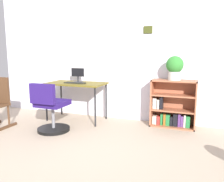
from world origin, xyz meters
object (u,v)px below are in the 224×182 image
at_px(keyboard, 75,83).
at_px(potted_plant_on_shelf, 175,67).
at_px(desk, 76,86).
at_px(office_chair, 51,111).
at_px(monitor, 78,75).
at_px(bookshelf_low, 172,106).

relative_size(keyboard, potted_plant_on_shelf, 0.99).
distance_m(desk, potted_plant_on_shelf, 1.79).
bearing_deg(office_chair, keyboard, 83.24).
relative_size(desk, office_chair, 1.34).
distance_m(monitor, office_chair, 0.96).
height_order(keyboard, potted_plant_on_shelf, potted_plant_on_shelf).
distance_m(monitor, potted_plant_on_shelf, 1.76).
bearing_deg(keyboard, monitor, 98.74).
distance_m(desk, office_chair, 0.81).
xyz_separation_m(monitor, keyboard, (0.02, -0.16, -0.12)).
bearing_deg(monitor, keyboard, -81.26).
distance_m(desk, keyboard, 0.11).
xyz_separation_m(keyboard, bookshelf_low, (1.71, 0.33, -0.37)).
xyz_separation_m(keyboard, potted_plant_on_shelf, (1.72, 0.28, 0.31)).
xyz_separation_m(monitor, bookshelf_low, (1.73, 0.17, -0.49)).
xyz_separation_m(desk, office_chair, (-0.05, -0.75, -0.31)).
bearing_deg(potted_plant_on_shelf, keyboard, -170.87).
bearing_deg(desk, potted_plant_on_shelf, 6.09).
bearing_deg(keyboard, desk, 105.85).
bearing_deg(desk, bookshelf_low, 7.78).
bearing_deg(bookshelf_low, desk, -172.22).
relative_size(desk, bookshelf_low, 1.33).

